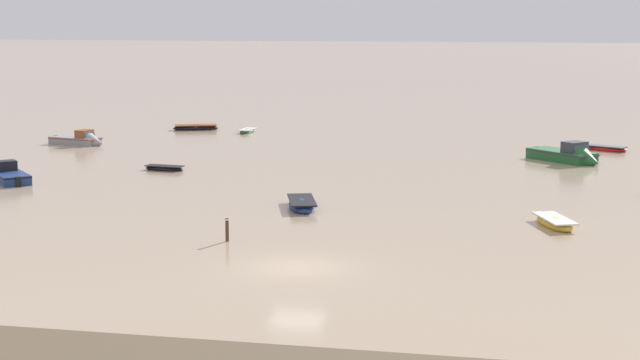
# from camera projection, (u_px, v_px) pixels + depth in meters

# --- Properties ---
(ground_plane) EXTENTS (800.00, 800.00, 0.00)m
(ground_plane) POSITION_uv_depth(u_px,v_px,m) (297.00, 268.00, 46.00)
(ground_plane) COLOR tan
(rowboat_moored_0) EXTENTS (3.21, 1.47, 0.49)m
(rowboat_moored_0) POSITION_uv_depth(u_px,v_px,m) (164.00, 168.00, 74.96)
(rowboat_moored_0) COLOR black
(rowboat_moored_0) RESTS_ON ground
(rowboat_moored_1) EXTENTS (1.20, 3.18, 0.50)m
(rowboat_moored_1) POSITION_uv_depth(u_px,v_px,m) (247.00, 131.00, 99.13)
(rowboat_moored_1) COLOR #23602D
(rowboat_moored_1) RESTS_ON ground
(motorboat_moored_0) EXTENTS (6.27, 6.22, 2.49)m
(motorboat_moored_0) POSITION_uv_depth(u_px,v_px,m) (571.00, 157.00, 78.98)
(motorboat_moored_0) COLOR #23602D
(motorboat_moored_0) RESTS_ON ground
(motorboat_moored_2) EXTENTS (4.96, 5.18, 2.03)m
(motorboat_moored_2) POSITION_uv_depth(u_px,v_px,m) (7.00, 176.00, 70.33)
(motorboat_moored_2) COLOR navy
(motorboat_moored_2) RESTS_ON ground
(rowboat_moored_2) EXTENTS (3.75, 2.67, 0.56)m
(rowboat_moored_2) POSITION_uv_depth(u_px,v_px,m) (606.00, 149.00, 85.84)
(rowboat_moored_2) COLOR red
(rowboat_moored_2) RESTS_ON ground
(rowboat_moored_3) EXTENTS (2.81, 4.75, 0.71)m
(rowboat_moored_3) POSITION_uv_depth(u_px,v_px,m) (302.00, 204.00, 60.33)
(rowboat_moored_3) COLOR navy
(rowboat_moored_3) RESTS_ON ground
(motorboat_moored_4) EXTENTS (5.62, 3.09, 2.03)m
(motorboat_moored_4) POSITION_uv_depth(u_px,v_px,m) (82.00, 141.00, 89.63)
(motorboat_moored_4) COLOR gray
(motorboat_moored_4) RESTS_ON ground
(rowboat_moored_5) EXTENTS (2.66, 4.22, 0.63)m
(rowboat_moored_5) POSITION_uv_depth(u_px,v_px,m) (554.00, 223.00, 55.16)
(rowboat_moored_5) COLOR gold
(rowboat_moored_5) RESTS_ON ground
(rowboat_moored_6) EXTENTS (4.80, 3.07, 0.72)m
(rowboat_moored_6) POSITION_uv_depth(u_px,v_px,m) (196.00, 128.00, 101.56)
(rowboat_moored_6) COLOR black
(rowboat_moored_6) RESTS_ON ground
(mooring_post_near) EXTENTS (0.22, 0.22, 1.33)m
(mooring_post_near) POSITION_uv_depth(u_px,v_px,m) (227.00, 230.00, 51.29)
(mooring_post_near) COLOR #4A3323
(mooring_post_near) RESTS_ON ground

